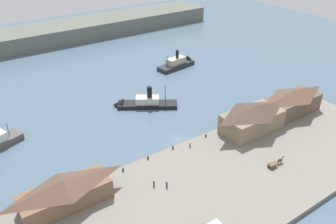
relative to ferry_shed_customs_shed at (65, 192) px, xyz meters
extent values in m
plane|color=slate|center=(36.90, 8.53, -4.74)|extent=(320.00, 320.00, 0.00)
cube|color=gray|center=(36.90, -13.47, -4.14)|extent=(110.00, 36.00, 1.20)
cube|color=#666159|center=(36.90, 4.93, -4.24)|extent=(110.00, 0.80, 1.00)
cube|color=brown|center=(0.00, 0.00, -1.18)|extent=(19.67, 7.59, 4.73)
pyramid|color=brown|center=(0.00, 0.00, 2.31)|extent=(20.06, 7.97, 2.25)
cube|color=#847056|center=(56.50, -1.50, -0.57)|extent=(18.50, 9.45, 5.93)
pyramid|color=#473328|center=(56.50, -1.50, 3.47)|extent=(18.87, 9.92, 2.17)
cube|color=brown|center=(74.78, -1.28, -0.63)|extent=(19.82, 8.63, 5.82)
pyramid|color=brown|center=(74.78, -1.28, 3.39)|extent=(20.22, 9.07, 2.23)
cube|color=brown|center=(48.21, -17.15, -2.69)|extent=(2.47, 1.31, 0.50)
cylinder|color=#4C3828|center=(47.47, -16.50, -2.94)|extent=(1.20, 0.10, 1.20)
cylinder|color=#4C3828|center=(47.47, -17.80, -2.94)|extent=(1.20, 0.10, 1.20)
ellipsoid|color=#473323|center=(50.85, -17.15, -2.44)|extent=(2.00, 0.70, 0.90)
ellipsoid|color=#473323|center=(51.95, -17.15, -1.89)|extent=(0.70, 0.32, 0.44)
cylinder|color=#473323|center=(51.45, -16.95, -3.04)|extent=(0.16, 0.16, 1.00)
cylinder|color=#473323|center=(51.45, -17.35, -3.04)|extent=(0.16, 0.16, 1.00)
cylinder|color=#473323|center=(50.25, -16.95, -3.04)|extent=(0.16, 0.16, 1.00)
cylinder|color=#473323|center=(50.25, -17.35, -3.04)|extent=(0.16, 0.16, 1.00)
cylinder|color=#33384C|center=(21.52, -7.99, -2.79)|extent=(0.44, 0.44, 1.50)
sphere|color=#CCA889|center=(21.52, -7.99, -1.90)|extent=(0.27, 0.27, 0.27)
cylinder|color=#4C3D33|center=(19.17, -6.03, -2.78)|extent=(0.44, 0.44, 1.52)
sphere|color=#CCA889|center=(19.17, -6.03, -1.89)|extent=(0.28, 0.28, 0.28)
cylinder|color=#3D4C42|center=(35.91, 1.66, -2.88)|extent=(0.39, 0.39, 1.32)
sphere|color=#CCA889|center=(35.91, 1.66, -2.10)|extent=(0.24, 0.24, 0.24)
cylinder|color=black|center=(31.49, 3.67, -3.09)|extent=(0.44, 0.44, 0.90)
cylinder|color=black|center=(23.41, 3.69, -3.09)|extent=(0.44, 0.44, 0.90)
cylinder|color=black|center=(42.79, 3.10, -3.09)|extent=(0.44, 0.44, 0.90)
cylinder|color=black|center=(15.70, 3.09, -3.09)|extent=(0.44, 0.44, 0.90)
cube|color=#23282D|center=(67.95, 53.41, -3.85)|extent=(17.75, 7.99, 1.77)
cone|color=#23282D|center=(76.44, 54.56, -3.85)|extent=(3.75, 5.54, 5.17)
cube|color=#B2A893|center=(67.95, 53.41, -1.66)|extent=(9.08, 5.00, 2.61)
cylinder|color=black|center=(68.56, 53.49, 1.26)|extent=(1.28, 1.28, 3.24)
cylinder|color=brown|center=(62.85, 52.72, -0.49)|extent=(0.24, 0.24, 4.96)
cylinder|color=brown|center=(-4.48, 35.28, -0.75)|extent=(0.24, 0.24, 4.06)
cube|color=black|center=(39.51, 30.38, -4.06)|extent=(19.75, 15.34, 1.36)
cone|color=black|center=(31.00, 35.98, -4.06)|extent=(5.51, 5.74, 4.46)
cube|color=beige|center=(39.51, 30.38, -2.21)|extent=(8.66, 7.50, 2.34)
cylinder|color=black|center=(40.17, 29.95, 0.81)|extent=(1.73, 1.73, 3.72)
cylinder|color=brown|center=(44.62, 27.02, -0.01)|extent=(0.24, 0.24, 6.74)
cube|color=#60665B|center=(36.90, 118.53, -0.74)|extent=(180.00, 24.00, 8.00)
camera|label=1|loc=(-12.98, -59.17, 52.60)|focal=36.59mm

